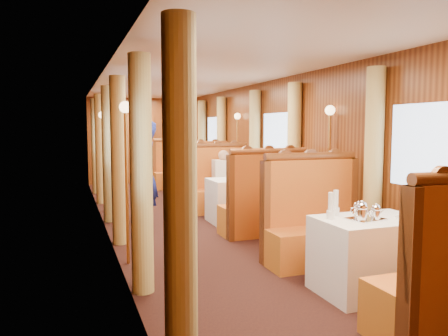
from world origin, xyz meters
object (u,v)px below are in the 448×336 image
banquette_mid_aft (220,190)px  banquette_far_aft (178,172)px  table_mid (239,200)px  teapot_right (376,214)px  table_far (187,178)px  teapot_back (358,212)px  steward (144,173)px  table_near (370,255)px  banquette_mid_fwd (264,207)px  fruit_plate (408,217)px  tea_tray (366,219)px  banquette_near_aft (316,228)px  banquette_far_fwd (199,181)px  rose_vase_far (188,156)px  rose_vase_mid (241,169)px  passenger (224,175)px  teapot_left (362,214)px

banquette_mid_aft → banquette_far_aft: bearing=90.0°
table_mid → teapot_right: bearing=-90.6°
table_mid → table_far: 3.50m
banquette_far_aft → teapot_back: size_ratio=8.90×
steward → table_near: bearing=45.3°
banquette_mid_aft → banquette_far_aft: 3.50m
banquette_far_aft → steward: bearing=-110.6°
banquette_mid_fwd → banquette_far_aft: same height
banquette_mid_aft → banquette_far_aft: size_ratio=1.00×
teapot_back → steward: steward is taller
steward → banquette_mid_aft: bearing=137.8°
banquette_mid_fwd → teapot_back: bearing=-92.6°
fruit_plate → tea_tray: bearing=165.7°
banquette_near_aft → table_far: 5.99m
banquette_far_aft → teapot_right: size_ratio=8.94×
banquette_far_aft → teapot_back: bearing=-90.8°
banquette_near_aft → banquette_far_fwd: (0.00, 4.97, 0.00)m
banquette_far_fwd → banquette_far_aft: size_ratio=1.00×
banquette_mid_aft → tea_tray: size_ratio=3.94×
table_far → rose_vase_far: size_ratio=2.92×
rose_vase_mid → rose_vase_far: bearing=90.5°
table_near → passenger: passenger is taller
banquette_near_aft → tea_tray: 1.11m
table_far → rose_vase_far: 0.55m
rose_vase_mid → banquette_far_fwd: bearing=90.9°
rose_vase_mid → banquette_mid_aft: bearing=92.1°
banquette_near_aft → teapot_right: 1.18m
tea_tray → fruit_plate: fruit_plate is taller
table_far → passenger: passenger is taller
banquette_near_aft → rose_vase_far: banquette_near_aft is taller
fruit_plate → steward: (-1.93, 3.88, 0.11)m
teapot_left → steward: steward is taller
passenger → banquette_near_aft: bearing=-90.0°
table_near → rose_vase_far: 7.01m
table_far → steward: size_ratio=0.60×
banquette_far_fwd → passenger: bearing=-90.0°
passenger → table_near: bearing=-90.0°
banquette_mid_fwd → teapot_left: banquette_mid_fwd is taller
teapot_right → steward: steward is taller
banquette_near_aft → teapot_back: size_ratio=8.90×
fruit_plate → rose_vase_far: 7.15m
banquette_mid_fwd → tea_tray: (-0.10, -2.52, 0.33)m
teapot_left → fruit_plate: 0.51m
banquette_far_fwd → steward: bearing=-125.6°
teapot_right → fruit_plate: 0.36m
banquette_far_fwd → fruit_plate: bearing=-87.0°
banquette_far_fwd → teapot_back: (-0.11, -5.92, 0.39)m
tea_tray → steward: (-1.51, 3.77, 0.12)m
banquette_far_aft → tea_tray: bearing=-90.7°
banquette_far_fwd → tea_tray: bearing=-91.0°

